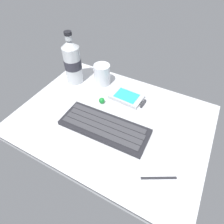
{
  "coord_description": "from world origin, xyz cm",
  "views": [
    {
      "loc": [
        20.96,
        -38.58,
        48.42
      ],
      "look_at": [
        0.0,
        0.0,
        3.0
      ],
      "focal_mm": 30.53,
      "sensor_mm": 36.0,
      "label": 1
    }
  ],
  "objects": [
    {
      "name": "juice_cup",
      "position": [
        -12.79,
        15.28,
        3.91
      ],
      "size": [
        6.4,
        6.4,
        8.5
      ],
      "color": "silver",
      "rests_on": "ground_plane"
    },
    {
      "name": "trackball_mouse",
      "position": [
        -7.0,
        5.0,
        1.1
      ],
      "size": [
        2.2,
        2.2,
        2.2
      ],
      "primitive_type": "sphere",
      "color": "#198C33",
      "rests_on": "ground_plane"
    },
    {
      "name": "keyboard",
      "position": [
        -0.46,
        -5.16,
        0.81
      ],
      "size": [
        29.3,
        11.82,
        1.7
      ],
      "color": "#232328",
      "rests_on": "ground_plane"
    },
    {
      "name": "water_bottle",
      "position": [
        -23.59,
        11.38,
        9.01
      ],
      "size": [
        6.73,
        6.73,
        20.8
      ],
      "color": "silver",
      "rests_on": "ground_plane"
    },
    {
      "name": "ground_plane",
      "position": [
        0.0,
        -0.23,
        -0.99
      ],
      "size": [
        64.0,
        48.0,
        2.8
      ],
      "color": "silver"
    },
    {
      "name": "stylus_pen",
      "position": [
        21.1,
        -12.99,
        0.35
      ],
      "size": [
        8.63,
        5.26,
        0.7
      ],
      "primitive_type": "cylinder",
      "rotation": [
        0.0,
        1.57,
        0.51
      ],
      "color": "#26262B",
      "rests_on": "ground_plane"
    },
    {
      "name": "handheld_device",
      "position": [
        0.66,
        11.49,
        0.73
      ],
      "size": [
        13.09,
        8.23,
        1.5
      ],
      "color": "#B7BABF",
      "rests_on": "ground_plane"
    }
  ]
}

